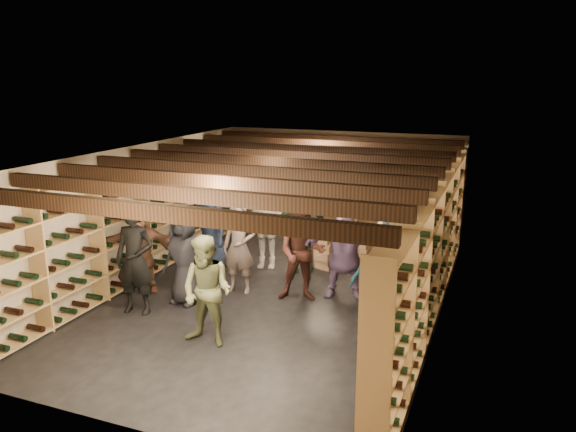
% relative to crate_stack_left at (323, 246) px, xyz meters
% --- Properties ---
extents(ground, '(8.00, 8.00, 0.00)m').
position_rel_crate_stack_left_xyz_m(ground, '(-0.37, -1.63, -0.42)').
color(ground, black).
rests_on(ground, ground).
extents(walls, '(5.52, 8.02, 2.40)m').
position_rel_crate_stack_left_xyz_m(walls, '(-0.37, -1.63, 0.78)').
color(walls, beige).
rests_on(walls, ground).
extents(ceiling, '(5.50, 8.00, 0.01)m').
position_rel_crate_stack_left_xyz_m(ceiling, '(-0.37, -1.63, 1.98)').
color(ceiling, beige).
rests_on(ceiling, walls).
extents(ceiling_joists, '(5.40, 7.12, 0.18)m').
position_rel_crate_stack_left_xyz_m(ceiling_joists, '(-0.37, -1.63, 1.84)').
color(ceiling_joists, black).
rests_on(ceiling_joists, ground).
extents(wine_rack_left, '(0.32, 7.50, 2.15)m').
position_rel_crate_stack_left_xyz_m(wine_rack_left, '(-2.94, -1.63, 0.65)').
color(wine_rack_left, tan).
rests_on(wine_rack_left, ground).
extents(wine_rack_right, '(0.32, 7.50, 2.15)m').
position_rel_crate_stack_left_xyz_m(wine_rack_right, '(2.20, -1.63, 0.65)').
color(wine_rack_right, tan).
rests_on(wine_rack_right, ground).
extents(wine_rack_back, '(4.70, 0.30, 2.15)m').
position_rel_crate_stack_left_xyz_m(wine_rack_back, '(-0.37, 2.20, 0.65)').
color(wine_rack_back, tan).
rests_on(wine_rack_back, ground).
extents(crate_stack_left, '(0.59, 0.49, 0.85)m').
position_rel_crate_stack_left_xyz_m(crate_stack_left, '(0.00, 0.00, 0.00)').
color(crate_stack_left, tan).
rests_on(crate_stack_left, ground).
extents(crate_stack_right, '(0.59, 0.49, 0.51)m').
position_rel_crate_stack_left_xyz_m(crate_stack_right, '(0.47, 1.04, -0.17)').
color(crate_stack_right, tan).
rests_on(crate_stack_right, ground).
extents(crate_loose, '(0.53, 0.39, 0.17)m').
position_rel_crate_stack_left_xyz_m(crate_loose, '(0.37, 1.03, -0.34)').
color(crate_loose, tan).
rests_on(crate_loose, ground).
extents(person_0, '(0.83, 0.61, 1.56)m').
position_rel_crate_stack_left_xyz_m(person_0, '(-1.56, -2.48, 0.35)').
color(person_0, black).
rests_on(person_0, ground).
extents(person_1, '(0.68, 0.50, 1.73)m').
position_rel_crate_stack_left_xyz_m(person_1, '(-2.06, -3.09, 0.44)').
color(person_1, black).
rests_on(person_1, ground).
extents(person_2, '(0.79, 0.63, 1.55)m').
position_rel_crate_stack_left_xyz_m(person_2, '(-0.50, -3.63, 0.35)').
color(person_2, '#5D633F').
rests_on(person_2, ground).
extents(person_3, '(1.19, 0.97, 1.61)m').
position_rel_crate_stack_left_xyz_m(person_3, '(1.65, -1.48, 0.38)').
color(person_3, beige).
rests_on(person_3, ground).
extents(person_4, '(1.14, 0.78, 1.80)m').
position_rel_crate_stack_left_xyz_m(person_4, '(1.81, -2.75, 0.48)').
color(person_4, '#1B556C').
rests_on(person_4, ground).
extents(person_5, '(1.54, 1.00, 1.59)m').
position_rel_crate_stack_left_xyz_m(person_5, '(-2.55, -2.32, 0.37)').
color(person_5, brown).
rests_on(person_5, ground).
extents(person_6, '(1.05, 0.87, 1.85)m').
position_rel_crate_stack_left_xyz_m(person_6, '(-1.94, -0.96, 0.50)').
color(person_6, '#1C283F').
rests_on(person_6, ground).
extents(person_7, '(0.62, 0.44, 1.59)m').
position_rel_crate_stack_left_xyz_m(person_7, '(-0.95, -1.71, 0.37)').
color(person_7, gray).
rests_on(person_7, ground).
extents(person_8, '(0.92, 0.79, 1.63)m').
position_rel_crate_stack_left_xyz_m(person_8, '(0.16, -1.66, 0.39)').
color(person_8, '#47231C').
rests_on(person_8, ground).
extents(person_9, '(1.24, 0.86, 1.77)m').
position_rel_crate_stack_left_xyz_m(person_9, '(-1.01, -0.45, 0.46)').
color(person_9, '#A6A597').
rests_on(person_9, ground).
extents(person_10, '(1.08, 0.70, 1.70)m').
position_rel_crate_stack_left_xyz_m(person_10, '(-0.33, -0.33, 0.43)').
color(person_10, '#20462E').
rests_on(person_10, ground).
extents(person_11, '(1.74, 0.98, 1.79)m').
position_rel_crate_stack_left_xyz_m(person_11, '(0.76, -1.23, 0.47)').
color(person_11, '#82689C').
rests_on(person_11, ground).
extents(person_12, '(0.91, 0.69, 1.66)m').
position_rel_crate_stack_left_xyz_m(person_12, '(1.70, -2.02, 0.40)').
color(person_12, '#2F2E33').
rests_on(person_12, ground).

